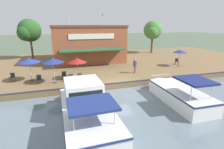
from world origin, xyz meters
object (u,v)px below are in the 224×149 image
object	(u,v)px
cafe_chair_facing_river	(39,79)
person_at_quay_edge	(135,64)
tree_behind_restaurant	(153,31)
patio_umbrella_mid_patio_left	(180,51)
cafe_chair_back_row_seat	(12,77)
cafe_chair_mid_patio	(64,75)
waterfront_restaurant	(87,43)
tree_upstream_bank	(29,31)
motorboat_distant_upstream	(85,105)
patio_umbrella_back_row	(29,60)
cafe_chair_far_corner_seat	(177,61)
cafe_chair_under_first_umbrella	(80,77)
cafe_chair_beside_entrance	(71,78)
motorboat_second_along	(175,92)
patio_umbrella_by_entrance	(53,60)
patio_umbrella_mid_patio_right	(77,60)

from	to	relation	value
cafe_chair_facing_river	person_at_quay_edge	distance (m)	10.63
person_at_quay_edge	tree_behind_restaurant	distance (m)	16.84
patio_umbrella_mid_patio_left	cafe_chair_back_row_seat	size ratio (longest dim) A/B	2.73
cafe_chair_mid_patio	tree_behind_restaurant	bearing A→B (deg)	126.52
waterfront_restaurant	tree_upstream_bank	distance (m)	9.90
motorboat_distant_upstream	tree_behind_restaurant	distance (m)	27.17
patio_umbrella_back_row	cafe_chair_far_corner_seat	bearing A→B (deg)	96.14
tree_behind_restaurant	cafe_chair_under_first_umbrella	bearing A→B (deg)	-48.84
cafe_chair_back_row_seat	cafe_chair_beside_entrance	world-z (taller)	same
cafe_chair_mid_patio	cafe_chair_back_row_seat	bearing A→B (deg)	-101.71
patio_umbrella_mid_patio_left	cafe_chair_under_first_umbrella	world-z (taller)	patio_umbrella_mid_patio_left
motorboat_distant_upstream	tree_behind_restaurant	xyz separation A→B (m)	(-20.76, 17.04, 4.11)
patio_umbrella_back_row	motorboat_distant_upstream	world-z (taller)	patio_umbrella_back_row
patio_umbrella_back_row	cafe_chair_beside_entrance	xyz separation A→B (m)	(1.74, 3.89, -1.65)
cafe_chair_beside_entrance	tree_behind_restaurant	world-z (taller)	tree_behind_restaurant
cafe_chair_mid_patio	cafe_chair_under_first_umbrella	world-z (taller)	same
waterfront_restaurant	patio_umbrella_back_row	bearing A→B (deg)	-38.48
cafe_chair_facing_river	tree_upstream_bank	xyz separation A→B (m)	(-14.58, -2.27, 4.10)
motorboat_second_along	tree_upstream_bank	world-z (taller)	tree_upstream_bank
tree_upstream_bank	cafe_chair_mid_patio	bearing A→B (deg)	18.57
patio_umbrella_back_row	patio_umbrella_by_entrance	world-z (taller)	patio_umbrella_by_entrance
patio_umbrella_back_row	motorboat_distant_upstream	bearing A→B (deg)	27.74
cafe_chair_mid_patio	motorboat_distant_upstream	size ratio (longest dim) A/B	0.10
cafe_chair_under_first_umbrella	motorboat_distant_upstream	size ratio (longest dim) A/B	0.10
cafe_chair_facing_river	tree_behind_restaurant	xyz separation A→B (m)	(-13.94, 20.42, 3.96)
cafe_chair_mid_patio	motorboat_distant_upstream	world-z (taller)	motorboat_distant_upstream
patio_umbrella_by_entrance	cafe_chair_facing_river	size ratio (longest dim) A/B	2.96
waterfront_restaurant	cafe_chair_back_row_seat	world-z (taller)	waterfront_restaurant
cafe_chair_under_first_umbrella	person_at_quay_edge	world-z (taller)	person_at_quay_edge
cafe_chair_facing_river	cafe_chair_far_corner_seat	bearing A→B (deg)	100.09
cafe_chair_mid_patio	tree_upstream_bank	size ratio (longest dim) A/B	0.13
patio_umbrella_mid_patio_left	person_at_quay_edge	world-z (taller)	patio_umbrella_mid_patio_left
patio_umbrella_mid_patio_left	motorboat_second_along	world-z (taller)	patio_umbrella_mid_patio_left
patio_umbrella_mid_patio_right	tree_upstream_bank	xyz separation A→B (m)	(-14.17, -6.10, 2.57)
cafe_chair_far_corner_seat	cafe_chair_facing_river	size ratio (longest dim) A/B	1.00
patio_umbrella_mid_patio_left	cafe_chair_mid_patio	bearing A→B (deg)	-84.20
cafe_chair_facing_river	tree_upstream_bank	distance (m)	15.31
tree_behind_restaurant	cafe_chair_far_corner_seat	bearing A→B (deg)	-10.25
cafe_chair_beside_entrance	patio_umbrella_by_entrance	bearing A→B (deg)	-100.13
patio_umbrella_mid_patio_left	tree_behind_restaurant	bearing A→B (deg)	168.41
tree_behind_restaurant	cafe_chair_back_row_seat	bearing A→B (deg)	-62.04
patio_umbrella_by_entrance	cafe_chair_under_first_umbrella	size ratio (longest dim) A/B	2.96
motorboat_distant_upstream	cafe_chair_far_corner_seat	bearing A→B (deg)	123.78
cafe_chair_beside_entrance	cafe_chair_back_row_seat	bearing A→B (deg)	-110.94
patio_umbrella_mid_patio_left	person_at_quay_edge	distance (m)	7.64
patio_umbrella_back_row	motorboat_distant_upstream	xyz separation A→B (m)	(8.03, 4.22, -1.79)
cafe_chair_facing_river	motorboat_second_along	size ratio (longest dim) A/B	0.12
cafe_chair_under_first_umbrella	person_at_quay_edge	distance (m)	6.77
patio_umbrella_by_entrance	tree_behind_restaurant	world-z (taller)	tree_behind_restaurant
cafe_chair_facing_river	motorboat_distant_upstream	size ratio (longest dim) A/B	0.10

